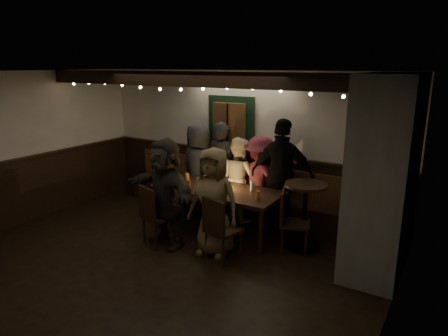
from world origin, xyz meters
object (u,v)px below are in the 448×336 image
Objects in this scene: person_e at (282,176)px; chair_end at (289,217)px; person_b at (222,169)px; high_top at (305,208)px; person_a at (199,168)px; person_d at (260,180)px; dining_table at (217,192)px; person_g at (214,202)px; person_c at (239,179)px; chair_near_left at (153,213)px; person_f at (165,192)px; chair_near_right at (219,226)px.

chair_end is at bearing 119.84° from person_e.
person_b reaches higher than chair_end.
chair_end is 0.30m from high_top.
chair_end is at bearing 173.95° from person_a.
person_e is (0.47, -0.13, 0.17)m from person_d.
chair_end is (1.27, -0.03, -0.16)m from dining_table.
person_g is at bearing 98.45° from person_d.
person_c is 0.88m from person_e.
person_c is at bearing 160.39° from high_top.
chair_near_left is 0.57× the size of person_f.
chair_near_left is at bearing -149.76° from high_top.
chair_near_left is at bearing -119.91° from dining_table.
person_b is 1.56m from person_f.
chair_near_right is 0.55× the size of person_b.
person_c is 0.89× the size of person_f.
chair_near_left is 0.36m from person_f.
person_b is at bearing 12.50° from person_c.
person_e is (-0.57, 0.44, 0.30)m from high_top.
chair_end is at bearing 28.31° from person_g.
chair_near_left is 0.62× the size of person_d.
chair_near_left is 2.03m from chair_end.
chair_end is 1.87m from person_f.
dining_table is at bearing 123.33° from person_b.
chair_near_right is 0.61× the size of person_d.
dining_table is at bearing -171.87° from high_top.
person_b is (-0.96, 1.61, 0.33)m from chair_near_right.
high_top is 0.78m from person_e.
dining_table is 1.03m from chair_near_right.
person_a is (-1.39, 1.50, 0.30)m from chair_near_right.
person_e is (1.39, 1.58, 0.40)m from chair_near_left.
chair_near_right is at bearing 130.41° from person_c.
chair_near_left is 1.01× the size of chair_end.
person_b reaches higher than person_g.
high_top is at bearing 168.94° from person_b.
person_a is 1.22m from person_d.
person_b is at bearing 9.83° from person_d.
chair_near_right is 1.01× the size of chair_end.
person_f reaches higher than chair_near_right.
person_d is 0.82× the size of person_e.
chair_near_right is at bearing -56.25° from dining_table.
dining_table is 1.13× the size of person_e.
high_top is 1.91m from person_b.
dining_table is at bearing 123.75° from chair_near_right.
person_a is at bearing 100.23° from chair_near_left.
person_c is 0.79× the size of person_e.
chair_near_left is at bearing 46.60° from person_e.
high_top is 2.30m from person_a.
chair_near_left reaches higher than chair_end.
person_e is at bearing 142.35° from high_top.
person_d reaches higher than chair_end.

